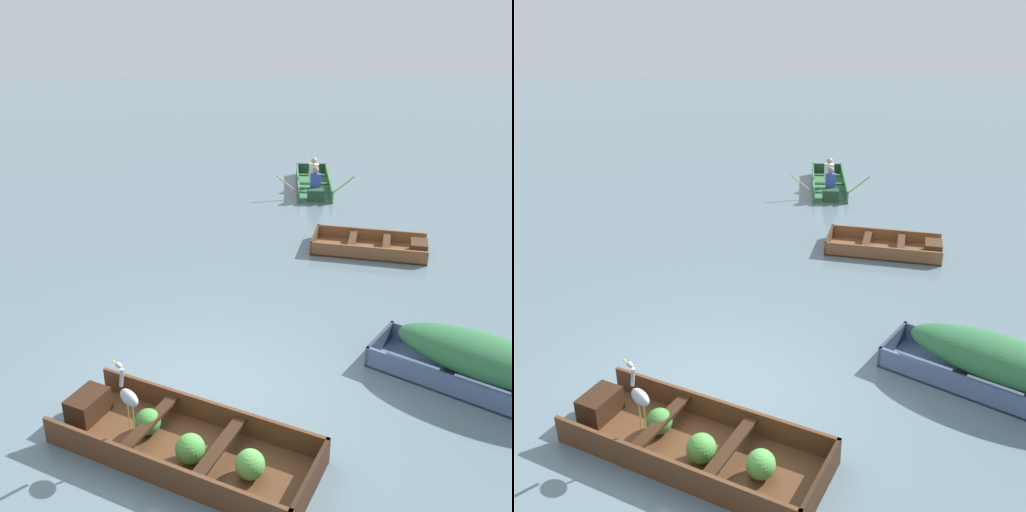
# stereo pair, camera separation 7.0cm
# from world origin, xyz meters

# --- Properties ---
(ground_plane) EXTENTS (80.00, 80.00, 0.00)m
(ground_plane) POSITION_xyz_m (0.00, 0.00, 0.00)
(ground_plane) COLOR slate
(dinghy_dark_varnish_foreground) EXTENTS (3.46, 2.63, 0.40)m
(dinghy_dark_varnish_foreground) POSITION_xyz_m (-0.21, -0.94, 0.15)
(dinghy_dark_varnish_foreground) COLOR #4C2D19
(dinghy_dark_varnish_foreground) RESTS_ON ground
(skiff_wooden_brown_near_moored) EXTENTS (2.71, 1.82, 0.31)m
(skiff_wooden_brown_near_moored) POSITION_xyz_m (3.72, 5.07, 0.10)
(skiff_wooden_brown_near_moored) COLOR brown
(skiff_wooden_brown_near_moored) RESTS_ON ground
(skiff_slate_blue_mid_moored) EXTENTS (3.23, 2.85, 0.80)m
(skiff_slate_blue_mid_moored) POSITION_xyz_m (4.10, -0.00, 0.44)
(skiff_slate_blue_mid_moored) COLOR #475B7F
(skiff_slate_blue_mid_moored) RESTS_ON ground
(rowboat_green_with_crew) EXTENTS (2.20, 3.12, 0.92)m
(rowboat_green_with_crew) POSITION_xyz_m (3.07, 9.73, 0.20)
(rowboat_green_with_crew) COLOR #387047
(rowboat_green_with_crew) RESTS_ON ground
(heron_on_dinghy) EXTENTS (0.36, 0.39, 0.84)m
(heron_on_dinghy) POSITION_xyz_m (-0.75, -0.95, 0.86)
(heron_on_dinghy) COLOR olive
(heron_on_dinghy) RESTS_ON dinghy_dark_varnish_foreground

